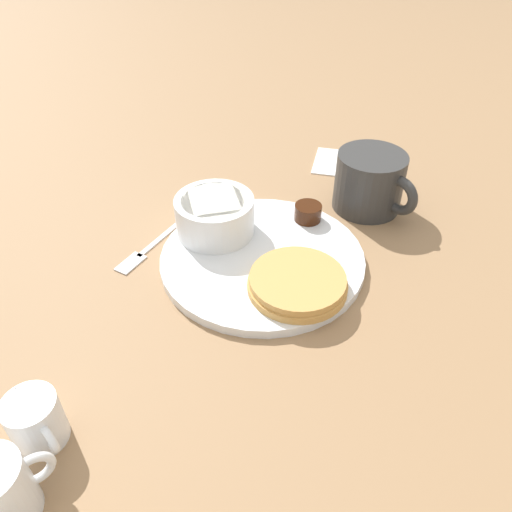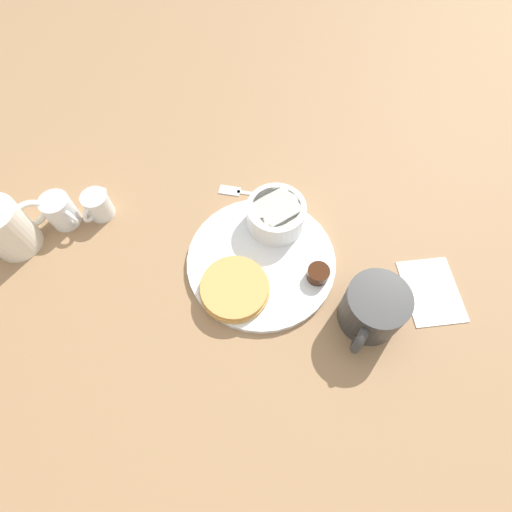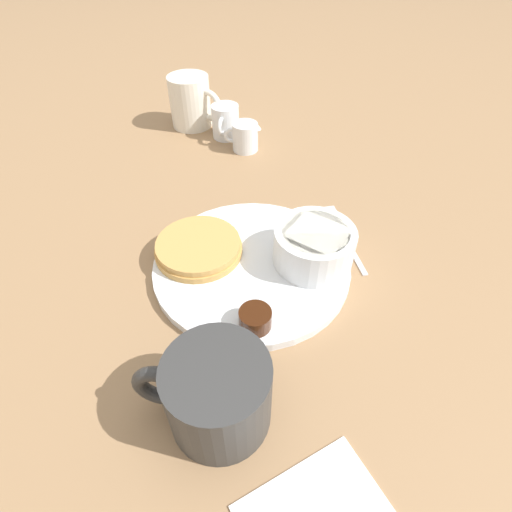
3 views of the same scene
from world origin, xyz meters
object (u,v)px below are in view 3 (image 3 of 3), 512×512
(creamer_pitcher_far, at_px, (225,121))
(second_mug, at_px, (191,102))
(plate, at_px, (252,266))
(coffee_mug, at_px, (215,393))
(fork, at_px, (340,229))
(bowl, at_px, (314,245))
(creamer_pitcher_near, at_px, (245,137))

(creamer_pitcher_far, height_order, second_mug, second_mug)
(plate, distance_m, second_mug, 0.43)
(plate, bearing_deg, coffee_mug, 48.05)
(fork, relative_size, second_mug, 1.34)
(bowl, bearing_deg, second_mug, -96.74)
(bowl, xyz_separation_m, creamer_pitcher_near, (-0.09, -0.31, -0.01))
(creamer_pitcher_far, bearing_deg, second_mug, -68.21)
(plate, relative_size, creamer_pitcher_near, 4.33)
(bowl, bearing_deg, creamer_pitcher_near, -106.10)
(bowl, bearing_deg, fork, -156.83)
(creamer_pitcher_near, bearing_deg, creamer_pitcher_far, -85.96)
(creamer_pitcher_far, xyz_separation_m, fork, (0.00, 0.34, -0.03))
(coffee_mug, bearing_deg, fork, -153.24)
(coffee_mug, bearing_deg, bowl, -151.83)
(creamer_pitcher_far, bearing_deg, bowl, 77.18)
(creamer_pitcher_far, bearing_deg, plate, 65.31)
(creamer_pitcher_far, relative_size, second_mug, 0.59)
(plate, distance_m, creamer_pitcher_far, 0.37)
(bowl, distance_m, second_mug, 0.45)
(second_mug, bearing_deg, creamer_pitcher_near, 104.20)
(coffee_mug, distance_m, second_mug, 0.61)
(plate, relative_size, second_mug, 2.37)
(coffee_mug, relative_size, fork, 0.79)
(bowl, relative_size, creamer_pitcher_near, 1.74)
(second_mug, bearing_deg, coffee_mug, 65.57)
(creamer_pitcher_near, bearing_deg, coffee_mug, 55.18)
(bowl, height_order, creamer_pitcher_near, bowl)
(plate, bearing_deg, creamer_pitcher_near, -120.30)
(bowl, relative_size, creamer_pitcher_far, 1.60)
(plate, bearing_deg, creamer_pitcher_far, -114.69)
(creamer_pitcher_near, bearing_deg, plate, 59.70)
(creamer_pitcher_near, xyz_separation_m, second_mug, (0.04, -0.14, 0.02))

